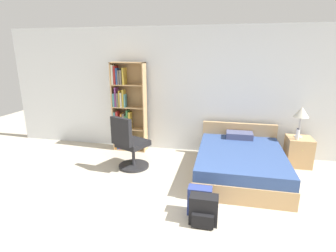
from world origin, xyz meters
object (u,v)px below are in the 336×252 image
Objects in this scene: bookshelf at (126,110)px; nightstand at (298,151)px; bed at (240,162)px; backpack_black at (204,210)px; water_bottle at (298,134)px; table_lamp at (302,113)px; office_chair at (130,146)px; backpack_blue at (200,202)px.

bookshelf reaches higher than nightstand.
bed is at bearing -149.10° from nightstand.
backpack_black is at bearing -108.42° from bed.
water_bottle is (-0.08, -0.11, 0.37)m from nightstand.
table_lamp reaches higher than bed.
office_chair is at bearing -65.82° from bookshelf.
table_lamp is at bearing 50.90° from backpack_blue.
backpack_black is at bearing -69.77° from backpack_blue.
backpack_black is (-1.52, -2.06, -0.47)m from water_bottle.
backpack_blue reaches higher than backpack_black.
water_bottle reaches higher than bed.
bookshelf reaches higher than bed.
table_lamp is 2.74× the size of water_bottle.
office_chair is (0.43, -0.95, -0.44)m from bookshelf.
bookshelf is 4.92× the size of backpack_blue.
office_chair is 3.20m from table_lamp.
water_bottle is at bearing 53.59° from backpack_black.
bookshelf is 0.98× the size of bed.
bookshelf is 3.47× the size of nightstand.
water_bottle is 0.56× the size of backpack_black.
backpack_black is (0.07, -0.18, -0.00)m from backpack_blue.
nightstand is 1.45× the size of backpack_black.
backpack_blue is at bearing -129.10° from table_lamp.
bed is at bearing -151.75° from water_bottle.
bookshelf is at bearing 129.48° from backpack_black.
table_lamp is (1.07, 0.69, 0.77)m from bed.
backpack_blue is at bearing -130.03° from nightstand.
water_bottle is at bearing -3.78° from bookshelf.
backpack_blue is (-1.67, -1.99, -0.09)m from nightstand.
table_lamp is (3.03, 0.87, 0.56)m from office_chair.
nightstand is 0.40m from water_bottle.
backpack_blue is (1.82, -2.10, -0.71)m from bookshelf.
office_chair is 3.07m from water_bottle.
nightstand is at bearing -45.78° from table_lamp.
bookshelf is 8.98× the size of water_bottle.
nightstand is 2.59× the size of water_bottle.
backpack_black is at bearing -126.44° from nightstand.
table_lamp is at bearing 32.76° from bed.
backpack_blue is 1.03× the size of backpack_black.
water_bottle is 2.50m from backpack_blue.
bed is 3.53× the size of nightstand.
nightstand is 0.74m from table_lamp.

